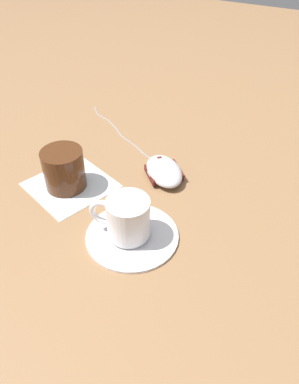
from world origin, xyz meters
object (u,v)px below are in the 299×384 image
at_px(coffee_cup, 127,217).
at_px(drinking_glass, 64,169).
at_px(saucer, 132,235).
at_px(computer_mouse, 164,171).

xyz_separation_m(coffee_cup, drinking_glass, (-0.06, -0.18, -0.00)).
height_order(saucer, computer_mouse, computer_mouse).
relative_size(saucer, drinking_glass, 1.98).
distance_m(saucer, drinking_glass, 0.20).
relative_size(saucer, coffee_cup, 1.54).
height_order(coffee_cup, drinking_glass, drinking_glass).
relative_size(coffee_cup, drinking_glass, 1.28).
xyz_separation_m(saucer, drinking_glass, (-0.06, -0.18, 0.04)).
relative_size(coffee_cup, computer_mouse, 0.82).
xyz_separation_m(coffee_cup, computer_mouse, (-0.18, -0.02, -0.03)).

